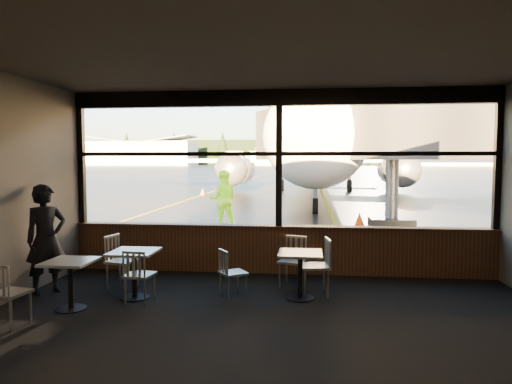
% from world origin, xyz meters
% --- Properties ---
extents(ground_plane, '(520.00, 520.00, 0.00)m').
position_xyz_m(ground_plane, '(0.00, 120.00, 0.00)').
color(ground_plane, black).
rests_on(ground_plane, ground).
extents(carpet_floor, '(8.00, 6.00, 0.01)m').
position_xyz_m(carpet_floor, '(0.00, -3.00, 0.01)').
color(carpet_floor, black).
rests_on(carpet_floor, ground).
extents(ceiling, '(8.00, 6.00, 0.04)m').
position_xyz_m(ceiling, '(0.00, -3.00, 3.50)').
color(ceiling, '#38332D').
rests_on(ceiling, ground).
extents(wall_back, '(8.00, 0.04, 3.50)m').
position_xyz_m(wall_back, '(0.00, -6.00, 1.75)').
color(wall_back, '#524B41').
rests_on(wall_back, ground).
extents(window_sill, '(8.00, 0.28, 0.90)m').
position_xyz_m(window_sill, '(0.00, 0.00, 0.45)').
color(window_sill, '#4D2A17').
rests_on(window_sill, ground).
extents(window_header, '(8.00, 0.18, 0.30)m').
position_xyz_m(window_header, '(0.00, 0.00, 3.35)').
color(window_header, black).
rests_on(window_header, ground).
extents(mullion_left, '(0.12, 0.12, 2.60)m').
position_xyz_m(mullion_left, '(-3.95, 0.00, 2.20)').
color(mullion_left, black).
rests_on(mullion_left, ground).
extents(mullion_centre, '(0.12, 0.12, 2.60)m').
position_xyz_m(mullion_centre, '(0.00, 0.00, 2.20)').
color(mullion_centre, black).
rests_on(mullion_centre, ground).
extents(mullion_right, '(0.12, 0.12, 2.60)m').
position_xyz_m(mullion_right, '(3.95, 0.00, 2.20)').
color(mullion_right, black).
rests_on(mullion_right, ground).
extents(window_transom, '(8.00, 0.10, 0.08)m').
position_xyz_m(window_transom, '(0.00, 0.00, 2.30)').
color(window_transom, black).
rests_on(window_transom, ground).
extents(airliner, '(31.21, 37.24, 11.24)m').
position_xyz_m(airliner, '(1.06, 22.30, 5.62)').
color(airliner, white).
rests_on(airliner, ground_plane).
extents(jet_bridge, '(8.35, 10.21, 4.45)m').
position_xyz_m(jet_bridge, '(3.60, 5.50, 2.23)').
color(jet_bridge, '#272729').
rests_on(jet_bridge, ground_plane).
extents(cafe_table_near, '(0.68, 0.68, 0.75)m').
position_xyz_m(cafe_table_near, '(0.44, -1.60, 0.37)').
color(cafe_table_near, '#9A968E').
rests_on(cafe_table_near, carpet_floor).
extents(cafe_table_mid, '(0.69, 0.69, 0.76)m').
position_xyz_m(cafe_table_mid, '(-2.15, -1.87, 0.38)').
color(cafe_table_mid, gray).
rests_on(cafe_table_mid, carpet_floor).
extents(cafe_table_left, '(0.66, 0.66, 0.73)m').
position_xyz_m(cafe_table_left, '(-2.87, -2.50, 0.37)').
color(cafe_table_left, '#9A968D').
rests_on(cafe_table_left, carpet_floor).
extents(chair_near_e, '(0.58, 0.58, 0.94)m').
position_xyz_m(chair_near_e, '(0.67, -1.40, 0.47)').
color(chair_near_e, beige).
rests_on(chair_near_e, carpet_floor).
extents(chair_near_w, '(0.60, 0.60, 0.79)m').
position_xyz_m(chair_near_w, '(-0.61, -1.67, 0.40)').
color(chair_near_w, '#B0AC9F').
rests_on(chair_near_w, carpet_floor).
extents(chair_near_n, '(0.60, 0.60, 0.87)m').
position_xyz_m(chair_near_n, '(0.29, -0.93, 0.44)').
color(chair_near_n, '#B1ACA0').
rests_on(chair_near_n, carpet_floor).
extents(chair_mid_s, '(0.51, 0.51, 0.84)m').
position_xyz_m(chair_mid_s, '(-2.00, -2.06, 0.42)').
color(chair_mid_s, '#B3AFA2').
rests_on(chair_mid_s, carpet_floor).
extents(chair_mid_w, '(0.59, 0.59, 0.92)m').
position_xyz_m(chair_mid_w, '(-2.58, -1.33, 0.46)').
color(chair_mid_w, '#BCB8AA').
rests_on(chair_mid_w, carpet_floor).
extents(chair_left_s, '(0.55, 0.55, 0.86)m').
position_xyz_m(chair_left_s, '(-3.33, -3.19, 0.43)').
color(chair_left_s, '#AFA99E').
rests_on(chair_left_s, carpet_floor).
extents(passenger, '(0.73, 0.78, 1.79)m').
position_xyz_m(passenger, '(-3.68, -1.75, 0.89)').
color(passenger, black).
rests_on(passenger, carpet_floor).
extents(ground_crew, '(1.00, 0.84, 1.86)m').
position_xyz_m(ground_crew, '(-2.13, 5.60, 0.93)').
color(ground_crew, '#BFF219').
rests_on(ground_crew, ground_plane).
extents(cone_nose, '(0.35, 0.35, 0.49)m').
position_xyz_m(cone_nose, '(2.24, 6.35, 0.25)').
color(cone_nose, '#DF5F07').
rests_on(cone_nose, ground_plane).
extents(cone_wing, '(0.31, 0.31, 0.43)m').
position_xyz_m(cone_wing, '(-5.97, 19.20, 0.22)').
color(cone_wing, orange).
rests_on(cone_wing, ground_plane).
extents(hangar_left, '(45.00, 18.00, 11.00)m').
position_xyz_m(hangar_left, '(-70.00, 180.00, 5.50)').
color(hangar_left, silver).
rests_on(hangar_left, ground_plane).
extents(hangar_mid, '(38.00, 15.00, 10.00)m').
position_xyz_m(hangar_mid, '(0.00, 185.00, 5.00)').
color(hangar_mid, silver).
rests_on(hangar_mid, ground_plane).
extents(hangar_right, '(50.00, 20.00, 12.00)m').
position_xyz_m(hangar_right, '(60.00, 178.00, 6.00)').
color(hangar_right, silver).
rests_on(hangar_right, ground_plane).
extents(fuel_tank_a, '(8.00, 8.00, 6.00)m').
position_xyz_m(fuel_tank_a, '(-30.00, 182.00, 3.00)').
color(fuel_tank_a, silver).
rests_on(fuel_tank_a, ground_plane).
extents(fuel_tank_b, '(8.00, 8.00, 6.00)m').
position_xyz_m(fuel_tank_b, '(-20.00, 182.00, 3.00)').
color(fuel_tank_b, silver).
rests_on(fuel_tank_b, ground_plane).
extents(fuel_tank_c, '(8.00, 8.00, 6.00)m').
position_xyz_m(fuel_tank_c, '(-10.00, 182.00, 3.00)').
color(fuel_tank_c, silver).
rests_on(fuel_tank_c, ground_plane).
extents(treeline, '(360.00, 3.00, 12.00)m').
position_xyz_m(treeline, '(0.00, 210.00, 6.00)').
color(treeline, black).
rests_on(treeline, ground_plane).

